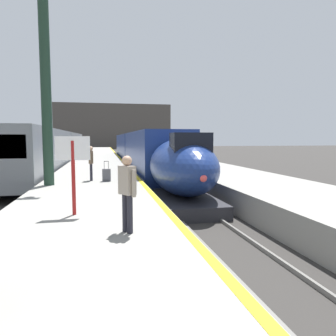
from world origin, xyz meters
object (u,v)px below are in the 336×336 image
object	(u,v)px
regional_train_adjacent	(57,148)
rolling_suitcase	(106,175)
passenger_near_edge	(91,161)
departure_info_board	(73,159)
station_column_mid	(45,50)
passenger_mid_platform	(127,188)
highspeed_train_main	(142,151)

from	to	relation	value
regional_train_adjacent	rolling_suitcase	xyz separation A→B (m)	(4.72, -18.18, -0.77)
passenger_near_edge	departure_info_board	bearing A→B (deg)	-91.71
rolling_suitcase	departure_info_board	distance (m)	6.86
station_column_mid	passenger_mid_platform	xyz separation A→B (m)	(2.86, -7.88, -4.84)
regional_train_adjacent	station_column_mid	world-z (taller)	station_column_mid
highspeed_train_main	passenger_mid_platform	bearing A→B (deg)	-97.74
passenger_mid_platform	rolling_suitcase	distance (m)	8.65
highspeed_train_main	departure_info_board	world-z (taller)	highspeed_train_main
passenger_mid_platform	departure_info_board	distance (m)	2.38
passenger_near_edge	rolling_suitcase	size ratio (longest dim) A/B	1.72
passenger_mid_platform	passenger_near_edge	bearing A→B (deg)	96.79
station_column_mid	departure_info_board	size ratio (longest dim) A/B	4.60
highspeed_train_main	departure_info_board	distance (m)	20.87
rolling_suitcase	departure_info_board	world-z (taller)	departure_info_board
passenger_near_edge	passenger_mid_platform	bearing A→B (deg)	-83.21
station_column_mid	rolling_suitcase	xyz separation A→B (m)	(2.52, 0.74, -5.53)
passenger_near_edge	passenger_mid_platform	size ratio (longest dim) A/B	1.00
highspeed_train_main	departure_info_board	bearing A→B (deg)	-101.97
regional_train_adjacent	highspeed_train_main	bearing A→B (deg)	-28.83
regional_train_adjacent	passenger_near_edge	xyz separation A→B (m)	(3.99, -17.75, -0.09)
departure_info_board	passenger_near_edge	bearing A→B (deg)	88.29
highspeed_train_main	station_column_mid	size ratio (longest dim) A/B	3.87
station_column_mid	departure_info_board	world-z (taller)	station_column_mid
highspeed_train_main	passenger_near_edge	size ratio (longest dim) A/B	22.37
passenger_mid_platform	departure_info_board	bearing A→B (deg)	123.72
station_column_mid	rolling_suitcase	size ratio (longest dim) A/B	9.94
passenger_mid_platform	highspeed_train_main	bearing A→B (deg)	82.26
passenger_near_edge	rolling_suitcase	distance (m)	1.09
station_column_mid	highspeed_train_main	bearing A→B (deg)	67.80
highspeed_train_main	passenger_near_edge	xyz separation A→B (m)	(-4.11, -13.29, 0.11)
regional_train_adjacent	departure_info_board	xyz separation A→B (m)	(3.77, -24.86, 0.43)
station_column_mid	passenger_near_edge	xyz separation A→B (m)	(1.79, 1.17, -4.84)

